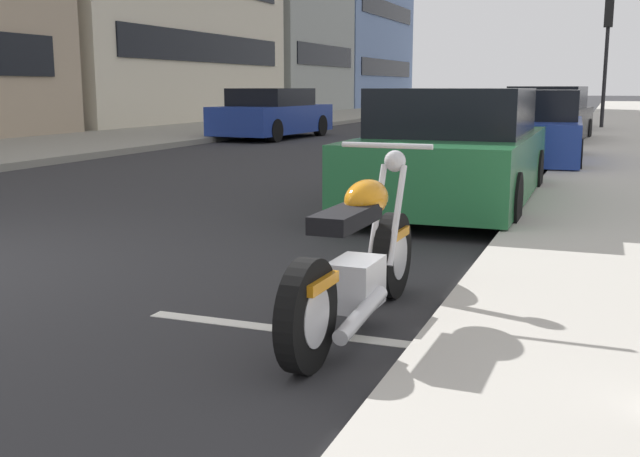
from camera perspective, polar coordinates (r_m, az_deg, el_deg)
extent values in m
cube|color=gray|center=(20.31, -16.72, 6.26)|extent=(120.00, 5.00, 0.14)
cube|color=silver|center=(4.61, -0.65, -7.83)|extent=(0.12, 2.20, 0.01)
cylinder|color=black|center=(5.32, 5.48, -2.04)|extent=(0.60, 0.12, 0.60)
cylinder|color=silver|center=(5.32, 5.48, -2.04)|extent=(0.33, 0.13, 0.33)
cylinder|color=black|center=(3.93, -0.99, -6.57)|extent=(0.60, 0.12, 0.60)
cylinder|color=silver|center=(3.93, -0.99, -6.57)|extent=(0.33, 0.13, 0.33)
cube|color=silver|center=(4.62, 2.74, -4.15)|extent=(0.41, 0.27, 0.30)
cube|color=black|center=(4.36, 2.00, 0.82)|extent=(0.68, 0.23, 0.10)
ellipsoid|color=orange|center=(4.69, 3.52, 2.24)|extent=(0.49, 0.25, 0.24)
cube|color=orange|center=(3.93, -0.71, -4.07)|extent=(0.36, 0.19, 0.06)
cube|color=orange|center=(5.27, 5.45, -0.33)|extent=(0.32, 0.17, 0.06)
cylinder|color=silver|center=(5.14, 4.32, 1.11)|extent=(0.34, 0.05, 0.65)
cylinder|color=silver|center=(5.10, 5.81, 1.01)|extent=(0.34, 0.05, 0.65)
cylinder|color=silver|center=(5.03, 5.04, 6.23)|extent=(0.05, 0.62, 0.04)
sphere|color=silver|center=(5.23, 5.67, 5.07)|extent=(0.15, 0.15, 0.15)
cylinder|color=silver|center=(4.33, 3.15, -6.42)|extent=(0.71, 0.11, 0.16)
cube|color=#236638|center=(9.44, 10.06, 4.78)|extent=(4.44, 1.88, 0.73)
cube|color=black|center=(9.36, 10.15, 8.67)|extent=(2.28, 1.71, 0.55)
cylinder|color=black|center=(11.04, 7.12, 4.56)|extent=(0.62, 0.23, 0.62)
cylinder|color=black|center=(10.79, 15.78, 4.10)|extent=(0.62, 0.23, 0.62)
cylinder|color=black|center=(8.25, 2.49, 2.59)|extent=(0.62, 0.23, 0.62)
cylinder|color=black|center=(7.91, 14.05, 1.94)|extent=(0.62, 0.23, 0.62)
cube|color=navy|center=(14.64, 15.61, 6.53)|extent=(4.07, 1.91, 0.71)
cube|color=black|center=(14.67, 15.75, 8.96)|extent=(2.19, 1.69, 0.54)
cylinder|color=black|center=(16.03, 13.00, 6.24)|extent=(0.63, 0.25, 0.62)
cylinder|color=black|center=(15.95, 18.70, 5.93)|extent=(0.63, 0.25, 0.62)
cylinder|color=black|center=(13.41, 11.86, 5.48)|extent=(0.63, 0.25, 0.62)
cylinder|color=black|center=(13.32, 18.67, 5.11)|extent=(0.63, 0.25, 0.62)
cube|color=black|center=(20.40, 16.72, 7.60)|extent=(4.30, 2.11, 0.76)
cube|color=black|center=(20.34, 16.81, 9.44)|extent=(2.31, 1.83, 0.55)
cylinder|color=black|center=(21.90, 15.06, 7.26)|extent=(0.63, 0.26, 0.62)
cylinder|color=black|center=(21.68, 19.42, 6.99)|extent=(0.63, 0.26, 0.62)
cylinder|color=black|center=(19.20, 13.60, 6.89)|extent=(0.63, 0.26, 0.62)
cylinder|color=black|center=(18.94, 18.57, 6.59)|extent=(0.63, 0.26, 0.62)
cube|color=#4C515B|center=(26.27, 17.30, 8.16)|extent=(4.70, 1.98, 0.77)
cube|color=black|center=(26.03, 17.37, 9.49)|extent=(2.49, 1.73, 0.45)
cylinder|color=black|center=(27.83, 15.68, 7.87)|extent=(0.63, 0.25, 0.62)
cylinder|color=black|center=(27.80, 19.02, 7.68)|extent=(0.63, 0.25, 0.62)
cylinder|color=black|center=(24.78, 15.32, 7.59)|extent=(0.63, 0.25, 0.62)
cylinder|color=black|center=(24.75, 19.07, 7.39)|extent=(0.63, 0.25, 0.62)
cube|color=navy|center=(22.02, -3.56, 8.22)|extent=(4.61, 2.04, 0.77)
cube|color=black|center=(21.93, -3.68, 9.85)|extent=(2.52, 1.78, 0.49)
cylinder|color=black|center=(20.33, -3.44, 7.36)|extent=(0.63, 0.25, 0.62)
cylinder|color=black|center=(21.13, -7.42, 7.42)|extent=(0.63, 0.25, 0.62)
cylinder|color=black|center=(23.02, 0.01, 7.76)|extent=(0.63, 0.25, 0.62)
cylinder|color=black|center=(23.73, -3.64, 7.83)|extent=(0.63, 0.25, 0.62)
cylinder|color=black|center=(26.95, 20.70, 11.48)|extent=(0.12, 0.12, 4.07)
cube|color=black|center=(27.04, 20.93, 14.88)|extent=(0.28, 0.28, 0.85)
sphere|color=red|center=(27.21, 20.96, 15.37)|extent=(0.14, 0.14, 0.14)
sphere|color=gold|center=(27.19, 20.93, 14.82)|extent=(0.14, 0.14, 0.14)
sphere|color=green|center=(27.17, 20.89, 14.28)|extent=(0.14, 0.14, 0.14)
cube|color=black|center=(30.26, -8.25, 13.31)|extent=(11.96, 0.06, 1.10)
cube|color=black|center=(41.93, 0.49, 12.89)|extent=(8.18, 0.06, 1.10)
cube|color=#6B84B2|center=(54.91, 0.80, 15.56)|extent=(14.00, 8.35, 12.35)
cube|color=black|center=(53.42, 5.13, 11.94)|extent=(11.76, 0.06, 1.10)
cube|color=black|center=(53.64, 5.20, 16.03)|extent=(11.76, 0.06, 1.10)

